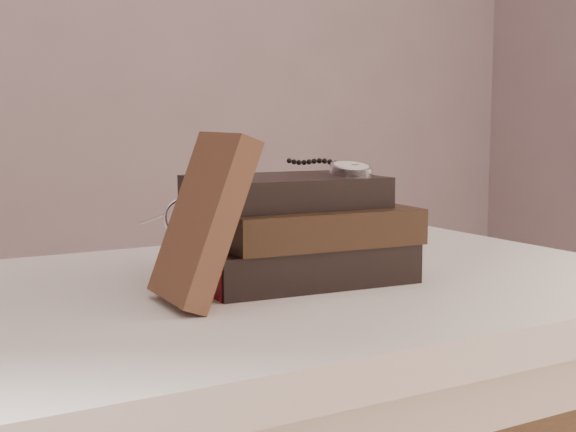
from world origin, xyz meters
TOP-DOWN VIEW (x-y plane):
  - table at (0.00, 0.35)m, footprint 1.00×0.60m
  - book_stack at (0.07, 0.34)m, footprint 0.26×0.19m
  - journal at (-0.08, 0.28)m, footprint 0.09×0.11m
  - pocket_watch at (0.13, 0.33)m, footprint 0.05×0.15m
  - eyeglasses at (-0.01, 0.43)m, footprint 0.11×0.12m

SIDE VIEW (x-z plane):
  - table at x=0.00m, z-range 0.28..1.03m
  - book_stack at x=0.07m, z-range 0.75..0.87m
  - eyeglasses at x=-0.01m, z-range 0.79..0.84m
  - journal at x=-0.08m, z-range 0.75..0.92m
  - pocket_watch at x=0.13m, z-range 0.87..0.89m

